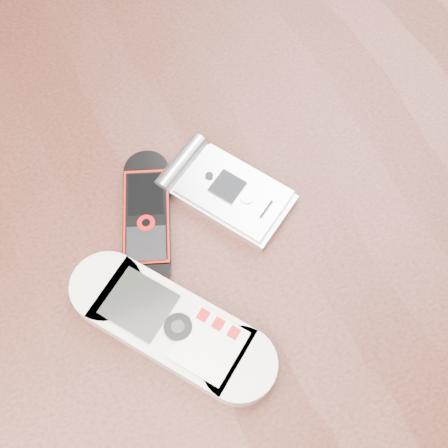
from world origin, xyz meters
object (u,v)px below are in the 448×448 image
(table, at_px, (220,275))
(nokia_black_red, at_px, (147,218))
(motorola_razr, at_px, (231,192))
(nokia_white, at_px, (171,326))

(table, distance_m, nokia_black_red, 0.13)
(nokia_black_red, relative_size, motorola_razr, 1.12)
(table, distance_m, motorola_razr, 0.12)
(nokia_black_red, xyz_separation_m, motorola_razr, (0.07, -0.01, 0.00))
(nokia_white, height_order, motorola_razr, nokia_white)
(table, xyz_separation_m, nokia_white, (-0.07, -0.06, 0.12))
(nokia_black_red, bearing_deg, motorola_razr, 14.86)
(nokia_white, distance_m, nokia_black_red, 0.10)
(nokia_white, relative_size, motorola_razr, 1.56)
(table, bearing_deg, nokia_white, -138.87)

